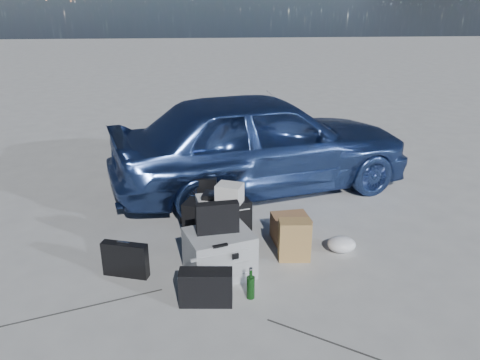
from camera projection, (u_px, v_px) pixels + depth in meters
name	position (u px, v px, depth m)	size (l,w,h in m)	color
ground	(232.00, 273.00, 4.55)	(60.00, 60.00, 0.00)	#B3B3AE
car	(262.00, 141.00, 6.33)	(1.63, 4.05, 1.38)	#385497
pelican_case	(219.00, 253.00, 4.47)	(0.60, 0.49, 0.44)	gray
laptop_bag	(217.00, 218.00, 4.35)	(0.40, 0.10, 0.30)	black
briefcase	(125.00, 260.00, 4.45)	(0.44, 0.10, 0.35)	black
suitcase_left	(199.00, 200.00, 5.51)	(0.44, 0.16, 0.57)	black
suitcase_right	(228.00, 227.00, 4.86)	(0.46, 0.17, 0.56)	black
white_carton	(230.00, 194.00, 4.71)	(0.25, 0.20, 0.20)	silver
duffel_bag	(217.00, 218.00, 5.26)	(0.73, 0.31, 0.37)	black
flat_box_white	(216.00, 200.00, 5.19)	(0.41, 0.31, 0.07)	silver
flat_box_black	(215.00, 196.00, 5.15)	(0.27, 0.19, 0.06)	black
kraft_bag	(294.00, 240.00, 4.73)	(0.32, 0.19, 0.42)	#9F7345
cardboard_box	(290.00, 228.00, 5.12)	(0.38, 0.34, 0.29)	#9B6B44
plastic_bag	(342.00, 244.00, 4.91)	(0.30, 0.25, 0.16)	silver
messenger_bag	(206.00, 287.00, 4.04)	(0.46, 0.17, 0.32)	black
green_bottle	(251.00, 284.00, 4.12)	(0.07, 0.07, 0.29)	black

